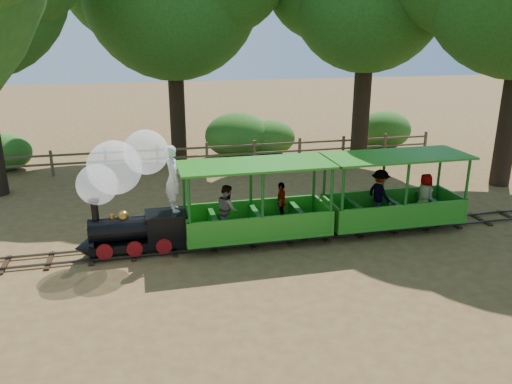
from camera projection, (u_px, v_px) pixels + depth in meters
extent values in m
plane|color=olive|center=(286.00, 239.00, 13.44)|extent=(90.00, 90.00, 0.00)
cube|color=#3F3D3A|center=(289.00, 241.00, 13.14)|extent=(22.00, 0.05, 0.05)
cube|color=#3F3D3A|center=(283.00, 232.00, 13.70)|extent=(22.00, 0.05, 0.05)
cube|color=#382314|center=(286.00, 238.00, 13.44)|extent=(0.12, 1.00, 0.05)
cube|color=#382314|center=(92.00, 257.00, 12.33)|extent=(0.12, 1.00, 0.05)
cube|color=#382314|center=(450.00, 222.00, 14.54)|extent=(0.12, 1.00, 0.05)
cube|color=black|center=(139.00, 242.00, 12.50)|extent=(2.38, 0.76, 0.20)
cylinder|color=black|center=(122.00, 229.00, 12.29)|extent=(1.52, 0.61, 0.61)
cylinder|color=black|center=(95.00, 210.00, 11.99)|extent=(0.17, 0.17, 0.48)
sphere|color=#B47E2B|center=(123.00, 216.00, 12.20)|extent=(0.28, 0.28, 0.28)
cylinder|color=#B47E2B|center=(112.00, 216.00, 12.14)|extent=(0.11, 0.11, 0.11)
cube|color=black|center=(167.00, 225.00, 12.53)|extent=(0.98, 0.76, 0.60)
cube|color=black|center=(166.00, 213.00, 12.44)|extent=(1.03, 0.82, 0.04)
cone|color=black|center=(85.00, 248.00, 12.22)|extent=(0.49, 0.69, 0.69)
cylinder|color=#B47E2B|center=(88.00, 227.00, 12.08)|extent=(0.11, 0.15, 0.15)
cylinder|color=maroon|center=(105.00, 252.00, 11.96)|extent=(0.39, 0.07, 0.39)
cylinder|color=maroon|center=(106.00, 239.00, 12.68)|extent=(0.39, 0.07, 0.39)
cylinder|color=maroon|center=(135.00, 249.00, 12.12)|extent=(0.39, 0.07, 0.39)
cylinder|color=maroon|center=(135.00, 237.00, 12.84)|extent=(0.39, 0.07, 0.39)
cylinder|color=maroon|center=(164.00, 246.00, 12.27)|extent=(0.39, 0.07, 0.39)
cylinder|color=maroon|center=(162.00, 234.00, 12.99)|extent=(0.39, 0.07, 0.39)
sphere|color=white|center=(97.00, 185.00, 11.87)|extent=(0.98, 0.98, 0.98)
sphere|color=white|center=(115.00, 168.00, 11.90)|extent=(1.30, 1.30, 1.30)
sphere|color=white|center=(146.00, 152.00, 12.01)|extent=(1.08, 1.08, 1.08)
imported|color=silver|center=(173.00, 178.00, 12.33)|extent=(0.48, 0.66, 1.67)
cube|color=#2D8F1F|center=(256.00, 230.00, 13.15)|extent=(3.78, 1.45, 0.11)
cube|color=#166119|center=(256.00, 234.00, 13.20)|extent=(3.40, 0.56, 0.16)
cube|color=#2D8F1F|center=(263.00, 227.00, 12.42)|extent=(3.78, 0.07, 0.56)
cube|color=#2D8F1F|center=(251.00, 209.00, 13.68)|extent=(3.78, 0.07, 0.56)
cube|color=#2D8F1F|center=(256.00, 164.00, 12.61)|extent=(3.95, 1.61, 0.06)
cylinder|color=#166119|center=(189.00, 212.00, 11.88)|extent=(0.08, 0.08, 1.78)
cylinder|color=#166119|center=(184.00, 195.00, 13.09)|extent=(0.08, 0.08, 1.78)
cylinder|color=#166119|center=(331.00, 201.00, 12.67)|extent=(0.08, 0.08, 1.78)
cylinder|color=#166119|center=(314.00, 186.00, 13.89)|extent=(0.08, 0.08, 1.78)
cube|color=#166119|center=(214.00, 224.00, 12.82)|extent=(0.13, 1.22, 0.44)
cube|color=#166119|center=(256.00, 220.00, 13.07)|extent=(0.13, 1.22, 0.44)
cube|color=#166119|center=(298.00, 216.00, 13.32)|extent=(0.13, 1.22, 0.44)
cylinder|color=black|center=(213.00, 243.00, 12.56)|extent=(0.31, 0.07, 0.31)
cylinder|color=black|center=(209.00, 232.00, 13.26)|extent=(0.31, 0.07, 0.31)
cylinder|color=black|center=(304.00, 234.00, 13.10)|extent=(0.31, 0.07, 0.31)
cylinder|color=black|center=(296.00, 224.00, 13.80)|extent=(0.31, 0.07, 0.31)
imported|color=gray|center=(227.00, 209.00, 12.64)|extent=(0.58, 0.69, 1.28)
imported|color=gray|center=(281.00, 202.00, 13.46)|extent=(0.50, 0.70, 1.10)
cube|color=#2D8F1F|center=(391.00, 217.00, 14.02)|extent=(3.78, 1.45, 0.11)
cube|color=#166119|center=(391.00, 222.00, 14.06)|extent=(3.40, 0.56, 0.16)
cube|color=#2D8F1F|center=(405.00, 215.00, 13.29)|extent=(3.78, 0.07, 0.56)
cube|color=#2D8F1F|center=(381.00, 199.00, 14.54)|extent=(3.78, 0.07, 0.56)
cube|color=#2D8F1F|center=(397.00, 156.00, 13.47)|extent=(3.95, 1.61, 0.06)
cylinder|color=#166119|center=(342.00, 200.00, 12.74)|extent=(0.08, 0.08, 1.78)
cylinder|color=#166119|center=(324.00, 185.00, 13.95)|extent=(0.08, 0.08, 1.78)
cylinder|color=#166119|center=(466.00, 190.00, 13.54)|extent=(0.08, 0.08, 1.78)
cylinder|color=#166119|center=(439.00, 177.00, 14.75)|extent=(0.08, 0.08, 1.78)
cube|color=#166119|center=(355.00, 211.00, 13.68)|extent=(0.13, 1.22, 0.44)
cube|color=#166119|center=(392.00, 208.00, 13.93)|extent=(0.13, 1.22, 0.44)
cube|color=#166119|center=(429.00, 205.00, 14.18)|extent=(0.13, 1.22, 0.44)
cylinder|color=black|center=(357.00, 229.00, 13.43)|extent=(0.31, 0.07, 0.31)
cylinder|color=black|center=(346.00, 219.00, 14.13)|extent=(0.31, 0.07, 0.31)
cylinder|color=black|center=(437.00, 222.00, 13.96)|extent=(0.31, 0.07, 0.31)
cylinder|color=black|center=(422.00, 212.00, 14.66)|extent=(0.31, 0.07, 0.31)
imported|color=gray|center=(380.00, 193.00, 13.79)|extent=(0.68, 0.95, 1.33)
imported|color=gray|center=(425.00, 195.00, 13.87)|extent=(0.49, 0.65, 1.21)
cylinder|color=#2D2116|center=(178.00, 117.00, 21.22)|extent=(0.66, 0.66, 3.72)
cylinder|color=#2D2116|center=(174.00, 45.00, 20.32)|extent=(0.50, 0.50, 2.12)
cylinder|color=#2D2116|center=(361.00, 118.00, 21.03)|extent=(0.72, 0.72, 3.71)
cylinder|color=#2D2116|center=(365.00, 46.00, 20.13)|extent=(0.54, 0.54, 2.12)
cylinder|color=#2D2116|center=(507.00, 132.00, 17.61)|extent=(0.68, 0.68, 3.89)
cube|color=brown|center=(52.00, 163.00, 19.14)|extent=(0.10, 0.10, 1.00)
cube|color=brown|center=(106.00, 160.00, 19.59)|extent=(0.10, 0.10, 1.00)
cube|color=brown|center=(157.00, 157.00, 20.03)|extent=(0.10, 0.10, 1.00)
cube|color=brown|center=(207.00, 155.00, 20.47)|extent=(0.10, 0.10, 1.00)
cube|color=brown|center=(254.00, 152.00, 20.91)|extent=(0.10, 0.10, 1.00)
cube|color=brown|center=(300.00, 150.00, 21.35)|extent=(0.10, 0.10, 1.00)
cube|color=brown|center=(343.00, 147.00, 21.80)|extent=(0.10, 0.10, 1.00)
cube|color=brown|center=(385.00, 145.00, 22.24)|extent=(0.10, 0.10, 1.00)
cube|color=brown|center=(425.00, 143.00, 22.68)|extent=(0.10, 0.10, 1.00)
cube|color=brown|center=(231.00, 146.00, 20.60)|extent=(18.00, 0.06, 0.08)
cube|color=brown|center=(231.00, 155.00, 20.71)|extent=(18.00, 0.06, 0.08)
ellipsoid|color=#2D6B1E|center=(4.00, 152.00, 19.85)|extent=(2.12, 1.63, 1.47)
ellipsoid|color=#2D6B1E|center=(237.00, 135.00, 21.86)|extent=(2.84, 2.19, 1.97)
ellipsoid|color=#2D6B1E|center=(270.00, 138.00, 22.25)|extent=(2.29, 1.76, 1.59)
ellipsoid|color=#2D6B1E|center=(384.00, 130.00, 23.45)|extent=(2.59, 1.99, 1.79)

